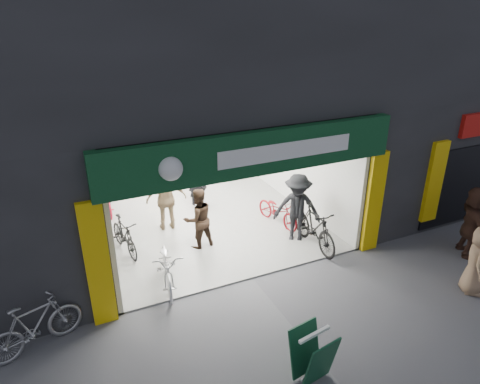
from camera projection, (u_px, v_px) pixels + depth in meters
ground at (253, 279)px, 9.73m from camera, size 60.00×60.00×0.00m
building at (207, 57)px, 12.48m from camera, size 17.00×10.27×8.00m
bike_left_front at (167, 266)px, 9.35m from camera, size 0.96×1.92×0.97m
bike_left_midfront at (124, 236)px, 10.59m from camera, size 0.71×1.63×0.95m
bike_left_midback at (104, 198)px, 12.68m from camera, size 0.75×1.81×0.93m
bike_left_back at (99, 184)px, 13.36m from camera, size 0.88×1.93×1.12m
bike_right_front at (314, 227)px, 10.78m from camera, size 0.58×1.89×1.13m
bike_right_mid at (278, 211)px, 11.97m from camera, size 0.87×1.70×0.85m
bike_right_back at (224, 164)px, 15.29m from camera, size 0.71×1.64×0.95m
parked_bike at (35, 326)px, 7.57m from camera, size 1.77×1.02×1.03m
customer_a at (198, 180)px, 12.96m from camera, size 0.62×0.41×1.67m
customer_b at (198, 219)px, 10.69m from camera, size 0.84×0.69×1.61m
customer_c at (297, 208)px, 10.96m from camera, size 1.38×1.25×1.86m
customer_d at (166, 199)px, 11.49m from camera, size 1.13×0.59×1.85m
pedestrian_near at (477, 260)px, 9.02m from camera, size 0.89×0.87×1.54m
pedestrian_far at (473, 222)px, 10.35m from camera, size 1.34×1.69×1.80m
sandwich_board at (313, 355)px, 6.95m from camera, size 0.69×0.71×0.93m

